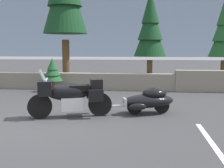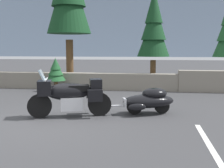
# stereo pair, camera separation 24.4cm
# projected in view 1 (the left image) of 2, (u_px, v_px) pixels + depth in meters

# --- Properties ---
(ground_plane) EXTENTS (80.00, 80.00, 0.00)m
(ground_plane) POSITION_uv_depth(u_px,v_px,m) (42.00, 123.00, 7.16)
(ground_plane) COLOR #38383A
(stone_guard_wall) EXTENTS (24.00, 0.57, 0.94)m
(stone_guard_wall) POSITION_uv_depth(u_px,v_px,m) (102.00, 81.00, 12.84)
(stone_guard_wall) COLOR gray
(stone_guard_wall) RESTS_ON ground
(distant_ridgeline) EXTENTS (240.00, 80.00, 16.00)m
(distant_ridgeline) POSITION_uv_depth(u_px,v_px,m) (136.00, 31.00, 100.68)
(distant_ridgeline) COLOR #7F93AD
(distant_ridgeline) RESTS_ON ground
(touring_motorcycle) EXTENTS (2.25, 1.14, 1.33)m
(touring_motorcycle) POSITION_uv_depth(u_px,v_px,m) (70.00, 95.00, 7.70)
(touring_motorcycle) COLOR black
(touring_motorcycle) RESTS_ON ground
(car_shaped_trailer) EXTENTS (2.21, 1.11, 0.76)m
(car_shaped_trailer) POSITION_uv_depth(u_px,v_px,m) (149.00, 100.00, 8.13)
(car_shaped_trailer) COLOR black
(car_shaped_trailer) RESTS_ON ground
(pine_tree_secondary) EXTENTS (1.52, 1.52, 4.66)m
(pine_tree_secondary) POSITION_uv_depth(u_px,v_px,m) (150.00, 27.00, 13.11)
(pine_tree_secondary) COLOR brown
(pine_tree_secondary) RESTS_ON ground
(pine_sapling_near) EXTENTS (0.87, 0.87, 1.48)m
(pine_sapling_near) POSITION_uv_depth(u_px,v_px,m) (53.00, 71.00, 12.26)
(pine_sapling_near) COLOR brown
(pine_sapling_near) RESTS_ON ground
(parking_stripe_marker) EXTENTS (0.12, 3.60, 0.01)m
(parking_stripe_marker) POSITION_uv_depth(u_px,v_px,m) (217.00, 150.00, 5.25)
(parking_stripe_marker) COLOR silver
(parking_stripe_marker) RESTS_ON ground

